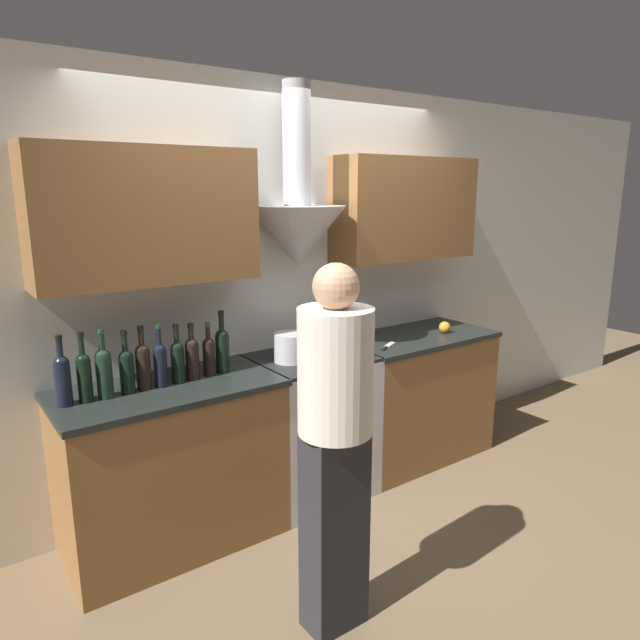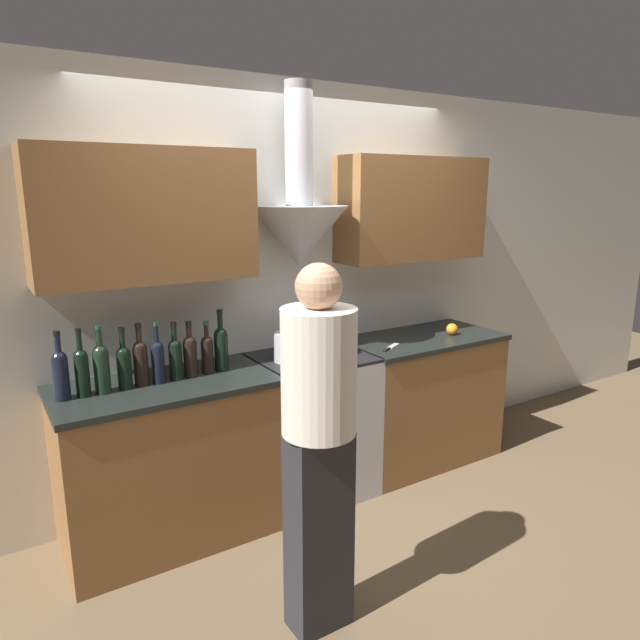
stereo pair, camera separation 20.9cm
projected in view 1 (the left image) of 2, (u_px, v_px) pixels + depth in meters
name	position (u px, v px, depth m)	size (l,w,h in m)	color
ground_plane	(345.00, 515.00, 3.47)	(12.00, 12.00, 0.00)	brown
wall_back	(286.00, 265.00, 3.63)	(8.40, 0.60, 2.60)	silver
counter_left	(172.00, 465.00, 3.12)	(1.18, 0.62, 0.92)	brown
counter_right	(413.00, 395.00, 4.17)	(1.15, 0.62, 0.92)	brown
stove_range	(311.00, 424.00, 3.65)	(0.70, 0.60, 0.92)	silver
wine_bottle_0	(63.00, 377.00, 2.71)	(0.08, 0.08, 0.35)	black
wine_bottle_1	(84.00, 374.00, 2.76)	(0.07, 0.07, 0.35)	black
wine_bottle_2	(104.00, 370.00, 2.81)	(0.08, 0.08, 0.36)	black
wine_bottle_3	(127.00, 369.00, 2.88)	(0.07, 0.07, 0.33)	black
wine_bottle_4	(143.00, 364.00, 2.94)	(0.08, 0.08, 0.34)	black
wine_bottle_5	(160.00, 362.00, 2.98)	(0.07, 0.07, 0.34)	black
wine_bottle_6	(178.00, 360.00, 3.04)	(0.07, 0.07, 0.32)	black
wine_bottle_7	(192.00, 356.00, 3.09)	(0.07, 0.07, 0.31)	black
wine_bottle_8	(209.00, 354.00, 3.16)	(0.07, 0.07, 0.30)	black
wine_bottle_9	(222.00, 348.00, 3.21)	(0.08, 0.08, 0.36)	black
stock_pot	(291.00, 347.00, 3.43)	(0.20, 0.20, 0.17)	silver
mixing_bowl	(332.00, 347.00, 3.62)	(0.24, 0.24, 0.08)	silver
orange_fruit	(445.00, 327.00, 4.11)	(0.08, 0.08, 0.08)	orange
chefs_knife	(388.00, 346.00, 3.76)	(0.20, 0.12, 0.01)	silver
person_foreground_left	(335.00, 436.00, 2.41)	(0.32, 0.32, 1.65)	#28282D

